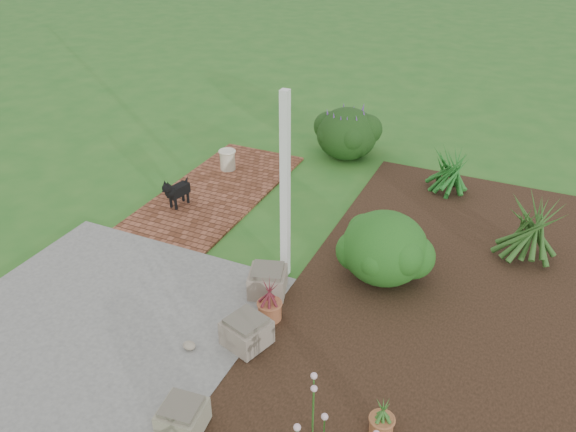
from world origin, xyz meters
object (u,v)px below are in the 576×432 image
at_px(black_dog, 176,190).
at_px(cream_ceramic_urn, 228,160).
at_px(stone_trough_near, 183,418).
at_px(evergreen_shrub, 385,246).

distance_m(black_dog, cream_ceramic_urn, 1.52).
height_order(black_dog, cream_ceramic_urn, black_dog).
height_order(stone_trough_near, cream_ceramic_urn, cream_ceramic_urn).
xyz_separation_m(stone_trough_near, cream_ceramic_urn, (-2.42, 5.03, 0.05)).
bearing_deg(cream_ceramic_urn, black_dog, -91.76).
bearing_deg(stone_trough_near, cream_ceramic_urn, 115.72).
relative_size(black_dog, cream_ceramic_urn, 1.53).
xyz_separation_m(black_dog, evergreen_shrub, (3.47, -0.43, 0.18)).
xyz_separation_m(stone_trough_near, evergreen_shrub, (1.00, 3.09, 0.32)).
bearing_deg(black_dog, cream_ceramic_urn, 100.39).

